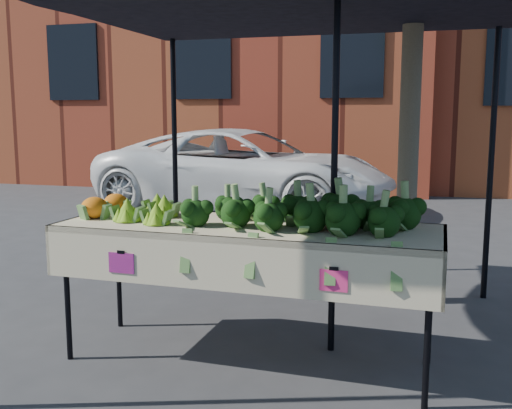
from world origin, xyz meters
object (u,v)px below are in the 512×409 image
object	(u,v)px
canopy	(285,147)
street_tree	(414,11)
table	(247,294)
vehicle	(245,61)

from	to	relation	value
canopy	street_tree	size ratio (longest dim) A/B	0.66
canopy	street_tree	bearing A→B (deg)	55.65
table	vehicle	distance (m)	6.40
vehicle	street_tree	xyz separation A→B (m)	(2.73, -4.25, -0.04)
canopy	street_tree	xyz separation A→B (m)	(0.78, 1.14, 1.03)
vehicle	street_tree	bearing A→B (deg)	-141.80
table	vehicle	xyz separation A→B (m)	(-1.81, 5.81, 1.99)
table	street_tree	bearing A→B (deg)	59.32
canopy	vehicle	xyz separation A→B (m)	(-1.95, 5.39, 1.07)
table	canopy	world-z (taller)	canopy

